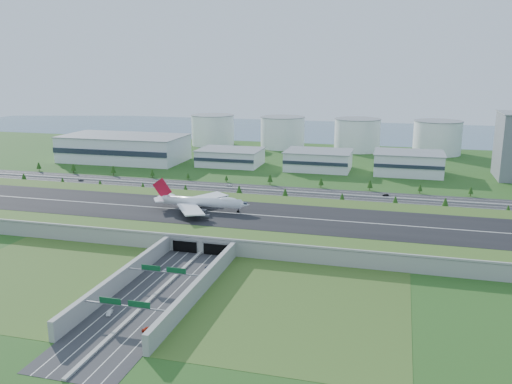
% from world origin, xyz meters
% --- Properties ---
extents(ground, '(1200.00, 1200.00, 0.00)m').
position_xyz_m(ground, '(0.00, 0.00, 0.00)').
color(ground, '#234A17').
rests_on(ground, ground).
extents(airfield_deck, '(520.00, 100.00, 9.20)m').
position_xyz_m(airfield_deck, '(0.00, -0.09, 4.12)').
color(airfield_deck, '#969691').
rests_on(airfield_deck, ground).
extents(underpass_road, '(38.80, 120.40, 8.00)m').
position_xyz_m(underpass_road, '(0.00, -99.42, 3.43)').
color(underpass_road, '#28282B').
rests_on(underpass_road, ground).
extents(sign_gantry_near, '(38.70, 0.70, 9.80)m').
position_xyz_m(sign_gantry_near, '(0.00, -95.04, 6.95)').
color(sign_gantry_near, gray).
rests_on(sign_gantry_near, ground).
extents(sign_gantry_far, '(38.70, 0.70, 9.80)m').
position_xyz_m(sign_gantry_far, '(0.00, -130.04, 6.95)').
color(sign_gantry_far, gray).
rests_on(sign_gantry_far, ground).
extents(north_expressway, '(560.00, 36.00, 0.12)m').
position_xyz_m(north_expressway, '(0.00, 95.00, 0.06)').
color(north_expressway, '#28282B').
rests_on(north_expressway, ground).
extents(tree_row, '(503.60, 48.59, 8.39)m').
position_xyz_m(tree_row, '(17.25, 96.71, 4.79)').
color(tree_row, '#3D2819').
rests_on(tree_row, ground).
extents(hangar_west, '(120.00, 60.00, 25.00)m').
position_xyz_m(hangar_west, '(-170.00, 185.00, 12.50)').
color(hangar_west, silver).
rests_on(hangar_west, ground).
extents(hangar_mid_a, '(58.00, 42.00, 15.00)m').
position_xyz_m(hangar_mid_a, '(-60.00, 190.00, 7.50)').
color(hangar_mid_a, silver).
rests_on(hangar_mid_a, ground).
extents(hangar_mid_b, '(58.00, 42.00, 17.00)m').
position_xyz_m(hangar_mid_b, '(25.00, 190.00, 8.50)').
color(hangar_mid_b, silver).
rests_on(hangar_mid_b, ground).
extents(hangar_mid_c, '(58.00, 42.00, 19.00)m').
position_xyz_m(hangar_mid_c, '(105.00, 190.00, 9.50)').
color(hangar_mid_c, silver).
rests_on(hangar_mid_c, ground).
extents(fuel_tank_a, '(50.00, 50.00, 35.00)m').
position_xyz_m(fuel_tank_a, '(-120.00, 310.00, 17.50)').
color(fuel_tank_a, white).
rests_on(fuel_tank_a, ground).
extents(fuel_tank_b, '(50.00, 50.00, 35.00)m').
position_xyz_m(fuel_tank_b, '(-35.00, 310.00, 17.50)').
color(fuel_tank_b, white).
rests_on(fuel_tank_b, ground).
extents(fuel_tank_c, '(50.00, 50.00, 35.00)m').
position_xyz_m(fuel_tank_c, '(50.00, 310.00, 17.50)').
color(fuel_tank_c, white).
rests_on(fuel_tank_c, ground).
extents(fuel_tank_d, '(50.00, 50.00, 35.00)m').
position_xyz_m(fuel_tank_d, '(135.00, 310.00, 17.50)').
color(fuel_tank_d, white).
rests_on(fuel_tank_d, ground).
extents(bay_water, '(1200.00, 260.00, 0.06)m').
position_xyz_m(bay_water, '(0.00, 480.00, 0.03)').
color(bay_water, '#3D5D76').
rests_on(bay_water, ground).
extents(boeing_747, '(62.30, 58.87, 19.26)m').
position_xyz_m(boeing_747, '(-18.80, 1.72, 13.49)').
color(boeing_747, white).
rests_on(boeing_747, airfield_deck).
extents(car_0, '(3.10, 4.59, 1.45)m').
position_xyz_m(car_0, '(-7.18, -77.91, 0.85)').
color(car_0, silver).
rests_on(car_0, ground).
extents(car_1, '(2.63, 4.94, 1.55)m').
position_xyz_m(car_1, '(-9.67, -125.04, 0.89)').
color(car_1, silver).
rests_on(car_1, ground).
extents(car_2, '(3.80, 5.45, 1.38)m').
position_xyz_m(car_2, '(11.63, -68.39, 0.81)').
color(car_2, '#0D1944').
rests_on(car_2, ground).
extents(car_3, '(3.74, 5.29, 1.42)m').
position_xyz_m(car_3, '(10.72, -133.25, 0.83)').
color(car_3, '#AD2310').
rests_on(car_3, ground).
extents(car_4, '(4.68, 3.38, 1.48)m').
position_xyz_m(car_4, '(-158.58, 88.76, 0.86)').
color(car_4, '#59585D').
rests_on(car_4, ground).
extents(car_5, '(5.08, 3.37, 1.58)m').
position_xyz_m(car_5, '(88.58, 101.09, 0.91)').
color(car_5, black).
rests_on(car_5, ground).
extents(car_7, '(5.43, 3.53, 1.46)m').
position_xyz_m(car_7, '(-33.83, 102.23, 0.85)').
color(car_7, white).
rests_on(car_7, ground).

